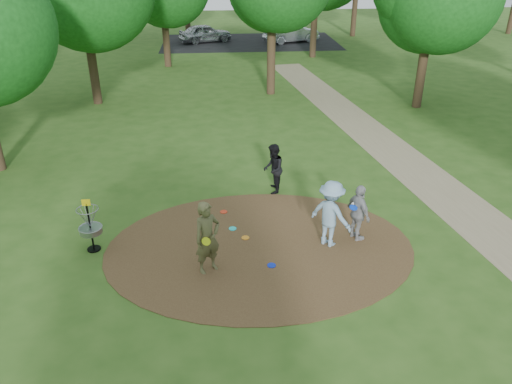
{
  "coord_description": "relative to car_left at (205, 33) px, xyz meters",
  "views": [
    {
      "loc": [
        -1.09,
        -11.39,
        7.57
      ],
      "look_at": [
        0.0,
        1.2,
        1.1
      ],
      "focal_mm": 35.0,
      "sensor_mm": 36.0,
      "label": 1
    }
  ],
  "objects": [
    {
      "name": "parking_lot",
      "position": [
        3.58,
        -0.24,
        -0.71
      ],
      "size": [
        14.0,
        8.0,
        0.01
      ],
      "primitive_type": "cube",
      "color": "black",
      "rests_on": "ground"
    },
    {
      "name": "tree_ring",
      "position": [
        3.24,
        -21.2,
        4.49
      ],
      "size": [
        36.94,
        45.92,
        9.33
      ],
      "color": "#332316",
      "rests_on": "ground"
    },
    {
      "name": "disc_ground_orange",
      "position": [
        1.21,
        -29.74,
        -0.68
      ],
      "size": [
        0.22,
        0.22,
        0.02
      ],
      "primitive_type": "cylinder",
      "color": "orange",
      "rests_on": "dirt_clearing"
    },
    {
      "name": "dirt_clearing",
      "position": [
        1.58,
        -30.24,
        -0.7
      ],
      "size": [
        8.4,
        8.4,
        0.02
      ],
      "primitive_type": "cylinder",
      "color": "#47301C",
      "rests_on": "ground"
    },
    {
      "name": "car_left",
      "position": [
        0.0,
        0.0,
        0.0
      ],
      "size": [
        4.5,
        3.06,
        1.42
      ],
      "primitive_type": "imported",
      "rotation": [
        0.0,
        0.0,
        1.94
      ],
      "color": "#A7AAAF",
      "rests_on": "ground"
    },
    {
      "name": "disc_ground_red",
      "position": [
        0.65,
        -28.2,
        -0.68
      ],
      "size": [
        0.22,
        0.22,
        0.02
      ],
      "primitive_type": "cylinder",
      "color": "red",
      "rests_on": "dirt_clearing"
    },
    {
      "name": "player_walking_with_disc",
      "position": [
        2.32,
        -26.93,
        0.13
      ],
      "size": [
        0.75,
        0.9,
        1.67
      ],
      "color": "black",
      "rests_on": "ground"
    },
    {
      "name": "player_throwing_with_disc",
      "position": [
        3.49,
        -30.21,
        0.24
      ],
      "size": [
        1.43,
        1.38,
        1.91
      ],
      "color": "#7D9FBA",
      "rests_on": "ground"
    },
    {
      "name": "disc_golf_basket",
      "position": [
        -2.92,
        -29.94,
        0.16
      ],
      "size": [
        0.63,
        0.63,
        1.54
      ],
      "color": "black",
      "rests_on": "ground"
    },
    {
      "name": "player_observer_with_disc",
      "position": [
        0.19,
        -31.16,
        0.26
      ],
      "size": [
        0.85,
        0.77,
        1.94
      ],
      "color": "brown",
      "rests_on": "ground"
    },
    {
      "name": "ground",
      "position": [
        1.58,
        -30.24,
        -0.71
      ],
      "size": [
        100.0,
        100.0,
        0.0
      ],
      "primitive_type": "plane",
      "color": "#2D5119",
      "rests_on": "ground"
    },
    {
      "name": "disc_ground_blue",
      "position": [
        1.8,
        -31.13,
        -0.68
      ],
      "size": [
        0.22,
        0.22,
        0.02
      ],
      "primitive_type": "cylinder",
      "color": "#0B24C3",
      "rests_on": "dirt_clearing"
    },
    {
      "name": "car_right",
      "position": [
        6.89,
        -0.66,
        0.02
      ],
      "size": [
        4.72,
        3.09,
        1.47
      ],
      "primitive_type": "imported",
      "rotation": [
        0.0,
        0.0,
        1.95
      ],
      "color": "#B6B9BE",
      "rests_on": "ground"
    },
    {
      "name": "footpath",
      "position": [
        8.08,
        -28.24,
        -0.7
      ],
      "size": [
        7.55,
        39.89,
        0.01
      ],
      "primitive_type": "cube",
      "rotation": [
        0.0,
        0.0,
        0.14
      ],
      "color": "#8C7A5B",
      "rests_on": "ground"
    },
    {
      "name": "player_waiting_with_disc",
      "position": [
        4.31,
        -30.02,
        0.12
      ],
      "size": [
        0.7,
        1.05,
        1.66
      ],
      "color": "#979799",
      "rests_on": "ground"
    },
    {
      "name": "disc_ground_cyan",
      "position": [
        0.88,
        -29.22,
        -0.68
      ],
      "size": [
        0.22,
        0.22,
        0.02
      ],
      "primitive_type": "cylinder",
      "color": "#1AD4D0",
      "rests_on": "dirt_clearing"
    }
  ]
}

